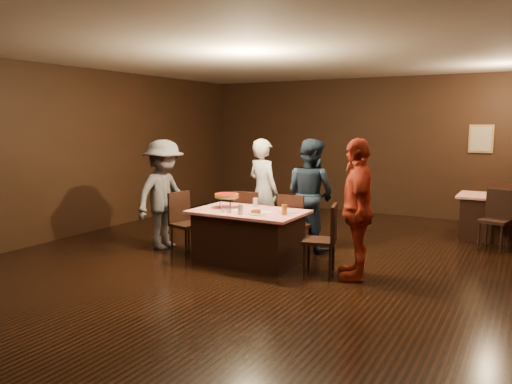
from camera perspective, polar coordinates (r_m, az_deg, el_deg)
room at (r=6.75m, az=1.34°, el=8.89°), size 10.00×10.04×3.02m
main_table at (r=7.25m, az=-0.88°, el=-5.13°), size 1.60×1.00×0.77m
back_table at (r=9.62m, az=25.86°, el=-2.67°), size 1.30×0.90×0.77m
chair_far_left at (r=8.06m, az=-0.66°, el=-3.13°), size 0.47×0.47×0.95m
chair_far_right at (r=7.70m, az=4.51°, el=-3.69°), size 0.43×0.43×0.95m
chair_end_left at (r=7.83m, az=-7.87°, el=-3.54°), size 0.50×0.50×0.95m
chair_end_right at (r=6.76m, az=7.25°, el=-5.38°), size 0.51×0.51×0.95m
chair_back_near at (r=8.92m, az=25.61°, el=-2.85°), size 0.51×0.51×0.95m
chair_back_far at (r=10.20m, az=26.11°, el=-1.60°), size 0.45×0.45×0.95m
diner_white_jacket at (r=8.35m, az=0.82°, el=0.06°), size 0.75×0.63×1.76m
diner_navy_hoodie at (r=7.98m, az=6.23°, el=-0.29°), size 1.02×0.90×1.78m
diner_grey_knit at (r=8.14m, az=-10.49°, el=-0.29°), size 0.73×1.18×1.75m
diner_red_shirt at (r=6.58m, az=11.46°, el=-1.91°), size 0.81×1.17×1.84m
pizza_stand at (r=7.39m, az=-3.37°, el=-0.42°), size 0.38×0.38×0.22m
plate_with_slice at (r=6.89m, az=0.16°, el=-2.34°), size 0.25×0.25×0.06m
plate_empty at (r=7.05m, az=3.60°, el=-2.27°), size 0.25×0.25×0.01m
glass_front_left at (r=6.88m, az=-1.78°, el=-1.98°), size 0.08×0.08×0.14m
glass_amber at (r=6.84m, az=3.26°, el=-2.05°), size 0.08×0.08×0.14m
glass_back at (r=7.44m, az=-0.06°, el=-1.22°), size 0.08×0.08×0.14m
condiments at (r=7.02m, az=-3.32°, el=-1.97°), size 0.17×0.10×0.09m
napkin_center at (r=7.03m, az=1.23°, el=-2.32°), size 0.19×0.19×0.01m
napkin_left at (r=7.21m, az=-2.12°, el=-2.07°), size 0.21×0.21×0.01m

